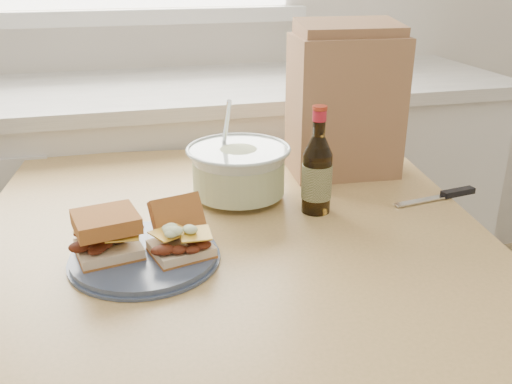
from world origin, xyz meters
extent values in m
cube|color=white|center=(0.00, 1.70, 0.45)|extent=(2.40, 0.60, 0.90)
cube|color=silver|center=(0.00, 1.70, 0.92)|extent=(2.50, 0.64, 0.04)
cube|color=tan|center=(0.15, 0.87, 0.80)|extent=(1.10, 1.10, 0.04)
cube|color=tan|center=(-0.23, 1.37, 0.39)|extent=(0.07, 0.07, 0.78)
cube|color=tan|center=(0.64, 1.26, 0.39)|extent=(0.07, 0.07, 0.78)
cylinder|color=#3F4B65|center=(-0.02, 0.78, 0.83)|extent=(0.25, 0.25, 0.02)
cube|color=beige|center=(-0.08, 0.79, 0.85)|extent=(0.12, 0.11, 0.02)
cube|color=yellow|center=(-0.08, 0.79, 0.88)|extent=(0.07, 0.07, 0.00)
cube|color=#9F5B2A|center=(-0.08, 0.79, 0.90)|extent=(0.12, 0.11, 0.03)
cube|color=beige|center=(0.04, 0.76, 0.85)|extent=(0.12, 0.11, 0.02)
cube|color=yellow|center=(0.04, 0.76, 0.88)|extent=(0.07, 0.07, 0.00)
cube|color=#9F5B2A|center=(0.05, 0.82, 0.88)|extent=(0.10, 0.08, 0.08)
cone|color=silver|center=(0.20, 1.01, 0.88)|extent=(0.22, 0.22, 0.11)
cylinder|color=beige|center=(0.20, 1.01, 0.87)|extent=(0.20, 0.20, 0.07)
torus|color=silver|center=(0.20, 1.01, 0.94)|extent=(0.22, 0.22, 0.01)
cylinder|color=silver|center=(0.18, 1.04, 0.97)|extent=(0.01, 0.09, 0.15)
cylinder|color=black|center=(0.34, 0.90, 0.89)|extent=(0.06, 0.06, 0.12)
cone|color=black|center=(0.34, 0.90, 0.97)|extent=(0.06, 0.06, 0.04)
cylinder|color=black|center=(0.34, 0.90, 1.01)|extent=(0.02, 0.02, 0.05)
cylinder|color=#AD172A|center=(0.34, 0.90, 1.03)|extent=(0.03, 0.03, 0.02)
cylinder|color=#A3311E|center=(0.34, 0.90, 1.04)|extent=(0.03, 0.03, 0.01)
cylinder|color=#2C371B|center=(0.34, 0.90, 0.89)|extent=(0.06, 0.06, 0.07)
cube|color=silver|center=(0.58, 0.89, 0.83)|extent=(0.14, 0.04, 0.00)
cube|color=black|center=(0.67, 0.90, 0.83)|extent=(0.08, 0.03, 0.01)
cube|color=#A26F4E|center=(0.48, 1.11, 0.99)|extent=(0.26, 0.18, 0.33)
camera|label=1|loc=(-0.05, -0.11, 1.31)|focal=40.00mm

